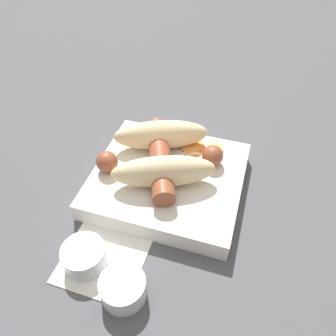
{
  "coord_description": "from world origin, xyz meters",
  "views": [
    {
      "loc": [
        -0.09,
        0.31,
        0.37
      ],
      "look_at": [
        0.0,
        0.0,
        0.04
      ],
      "focal_mm": 35.0,
      "sensor_mm": 36.0,
      "label": 1
    }
  ],
  "objects_px": {
    "food_tray": "(168,180)",
    "sausage": "(160,159)",
    "condiment_cup_far": "(120,288)",
    "bread_roll": "(163,152)",
    "condiment_cup_near": "(85,257)"
  },
  "relations": [
    {
      "from": "sausage",
      "to": "condiment_cup_far",
      "type": "distance_m",
      "value": 0.18
    },
    {
      "from": "sausage",
      "to": "condiment_cup_near",
      "type": "height_order",
      "value": "sausage"
    },
    {
      "from": "food_tray",
      "to": "bread_roll",
      "type": "xyz_separation_m",
      "value": [
        0.01,
        -0.02,
        0.04
      ]
    },
    {
      "from": "sausage",
      "to": "condiment_cup_far",
      "type": "relative_size",
      "value": 3.26
    },
    {
      "from": "sausage",
      "to": "condiment_cup_far",
      "type": "xyz_separation_m",
      "value": [
        -0.01,
        0.18,
        -0.03
      ]
    },
    {
      "from": "bread_roll",
      "to": "sausage",
      "type": "distance_m",
      "value": 0.01
    },
    {
      "from": "sausage",
      "to": "condiment_cup_far",
      "type": "height_order",
      "value": "sausage"
    },
    {
      "from": "food_tray",
      "to": "sausage",
      "type": "height_order",
      "value": "sausage"
    },
    {
      "from": "food_tray",
      "to": "sausage",
      "type": "bearing_deg",
      "value": -32.8
    },
    {
      "from": "food_tray",
      "to": "condiment_cup_far",
      "type": "xyz_separation_m",
      "value": [
        0.0,
        0.17,
        -0.0
      ]
    },
    {
      "from": "bread_roll",
      "to": "condiment_cup_near",
      "type": "height_order",
      "value": "bread_roll"
    },
    {
      "from": "food_tray",
      "to": "sausage",
      "type": "distance_m",
      "value": 0.04
    },
    {
      "from": "bread_roll",
      "to": "condiment_cup_near",
      "type": "distance_m",
      "value": 0.17
    },
    {
      "from": "food_tray",
      "to": "condiment_cup_near",
      "type": "height_order",
      "value": "same"
    },
    {
      "from": "condiment_cup_far",
      "to": "sausage",
      "type": "bearing_deg",
      "value": -86.51
    }
  ]
}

